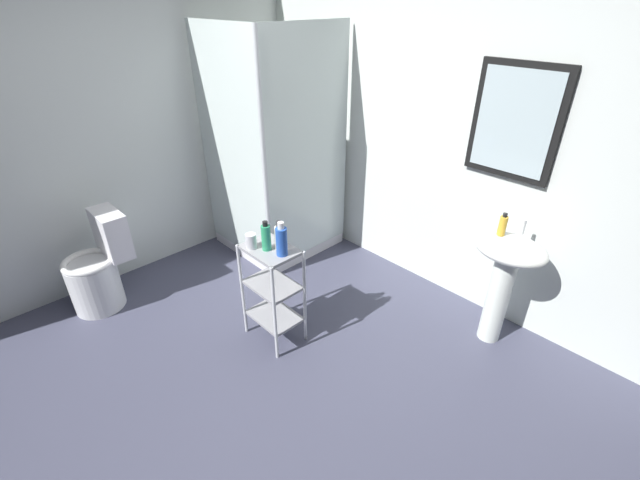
# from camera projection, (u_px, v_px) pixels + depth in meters

# --- Properties ---
(ground_plane) EXTENTS (4.20, 4.20, 0.02)m
(ground_plane) POSITION_uv_depth(u_px,v_px,m) (250.00, 387.00, 2.70)
(ground_plane) COLOR #44455B
(wall_back) EXTENTS (4.20, 0.14, 2.50)m
(wall_back) POSITION_uv_depth(u_px,v_px,m) (439.00, 134.00, 3.16)
(wall_back) COLOR silver
(wall_back) RESTS_ON ground_plane
(wall_left) EXTENTS (0.10, 4.20, 2.50)m
(wall_left) POSITION_uv_depth(u_px,v_px,m) (93.00, 132.00, 3.21)
(wall_left) COLOR silver
(wall_left) RESTS_ON ground_plane
(shower_stall) EXTENTS (0.92, 0.92, 2.00)m
(shower_stall) POSITION_uv_depth(u_px,v_px,m) (276.00, 205.00, 3.92)
(shower_stall) COLOR white
(shower_stall) RESTS_ON ground_plane
(pedestal_sink) EXTENTS (0.46, 0.37, 0.81)m
(pedestal_sink) POSITION_uv_depth(u_px,v_px,m) (505.00, 270.00, 2.79)
(pedestal_sink) COLOR white
(pedestal_sink) RESTS_ON ground_plane
(sink_faucet) EXTENTS (0.03, 0.03, 0.10)m
(sink_faucet) POSITION_uv_depth(u_px,v_px,m) (523.00, 227.00, 2.72)
(sink_faucet) COLOR silver
(sink_faucet) RESTS_ON pedestal_sink
(toilet) EXTENTS (0.37, 0.49, 0.76)m
(toilet) POSITION_uv_depth(u_px,v_px,m) (99.00, 270.00, 3.26)
(toilet) COLOR white
(toilet) RESTS_ON ground_plane
(storage_cart) EXTENTS (0.38, 0.28, 0.74)m
(storage_cart) POSITION_uv_depth(u_px,v_px,m) (273.00, 286.00, 2.87)
(storage_cart) COLOR silver
(storage_cart) RESTS_ON ground_plane
(hand_soap_bottle) EXTENTS (0.05, 0.05, 0.15)m
(hand_soap_bottle) POSITION_uv_depth(u_px,v_px,m) (503.00, 225.00, 2.70)
(hand_soap_bottle) COLOR gold
(hand_soap_bottle) RESTS_ON pedestal_sink
(lotion_bottle_white) EXTENTS (0.06, 0.06, 0.20)m
(lotion_bottle_white) POSITION_uv_depth(u_px,v_px,m) (279.00, 237.00, 2.68)
(lotion_bottle_white) COLOR white
(lotion_bottle_white) RESTS_ON storage_cart
(body_wash_bottle_green) EXTENTS (0.06, 0.06, 0.20)m
(body_wash_bottle_green) POSITION_uv_depth(u_px,v_px,m) (266.00, 237.00, 2.67)
(body_wash_bottle_green) COLOR #2D9B65
(body_wash_bottle_green) RESTS_ON storage_cart
(shampoo_bottle_blue) EXTENTS (0.07, 0.07, 0.23)m
(shampoo_bottle_blue) POSITION_uv_depth(u_px,v_px,m) (282.00, 241.00, 2.61)
(shampoo_bottle_blue) COLOR blue
(shampoo_bottle_blue) RESTS_ON storage_cart
(rinse_cup) EXTENTS (0.07, 0.07, 0.10)m
(rinse_cup) POSITION_uv_depth(u_px,v_px,m) (251.00, 241.00, 2.70)
(rinse_cup) COLOR silver
(rinse_cup) RESTS_ON storage_cart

